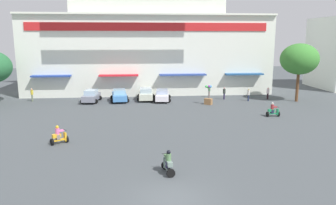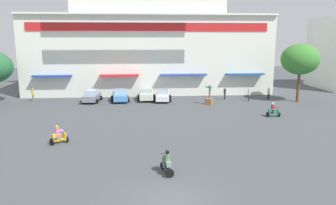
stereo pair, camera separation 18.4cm
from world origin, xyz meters
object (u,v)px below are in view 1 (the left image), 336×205
(parked_car_1, at_px, (119,95))
(parked_car_2, at_px, (146,94))
(scooter_rider_5, at_px, (59,136))
(pedestrian_3, at_px, (209,90))
(pedestrian_1, at_px, (32,94))
(balloon_vendor_cart, at_px, (208,98))
(pedestrian_0, at_px, (268,93))
(scooter_rider_2, at_px, (273,111))
(scooter_rider_0, at_px, (168,163))
(pedestrian_4, at_px, (224,93))
(parked_car_3, at_px, (162,95))
(parked_car_0, at_px, (91,96))
(plaza_tree_1, at_px, (299,59))
(pedestrian_2, at_px, (249,94))

(parked_car_1, height_order, parked_car_2, parked_car_2)
(scooter_rider_5, distance_m, pedestrian_3, 24.74)
(pedestrian_1, relative_size, balloon_vendor_cart, 0.70)
(pedestrian_0, distance_m, pedestrian_1, 30.90)
(parked_car_1, height_order, scooter_rider_2, parked_car_1)
(scooter_rider_0, xyz_separation_m, pedestrian_3, (8.04, 25.32, 0.36))
(pedestrian_3, relative_size, pedestrian_4, 1.05)
(parked_car_3, height_order, pedestrian_3, pedestrian_3)
(balloon_vendor_cart, bearing_deg, pedestrian_4, 48.34)
(parked_car_2, bearing_deg, pedestrian_0, -3.42)
(parked_car_0, xyz_separation_m, parked_car_1, (3.56, 0.16, -0.00))
(parked_car_2, height_order, parked_car_3, parked_car_2)
(pedestrian_1, bearing_deg, scooter_rider_5, -67.56)
(pedestrian_1, height_order, balloon_vendor_cart, balloon_vendor_cart)
(plaza_tree_1, height_order, parked_car_0, plaza_tree_1)
(parked_car_3, height_order, scooter_rider_2, scooter_rider_2)
(parked_car_0, relative_size, pedestrian_0, 2.56)
(pedestrian_2, xyz_separation_m, pedestrian_3, (-4.49, 3.12, 0.07))
(balloon_vendor_cart, bearing_deg, scooter_rider_2, -51.99)
(scooter_rider_2, bearing_deg, parked_car_2, 140.71)
(parked_car_1, distance_m, pedestrian_2, 16.73)
(scooter_rider_5, bearing_deg, parked_car_2, 68.06)
(parked_car_2, distance_m, scooter_rider_2, 16.71)
(parked_car_3, height_order, pedestrian_4, pedestrian_4)
(parked_car_0, bearing_deg, scooter_rider_5, -90.57)
(scooter_rider_0, bearing_deg, balloon_vendor_cart, 71.43)
(scooter_rider_2, bearing_deg, balloon_vendor_cart, 128.01)
(pedestrian_2, bearing_deg, scooter_rider_0, -119.44)
(parked_car_2, height_order, pedestrian_1, pedestrian_1)
(pedestrian_0, distance_m, balloon_vendor_cart, 9.09)
(scooter_rider_0, bearing_deg, scooter_rider_5, 140.95)
(scooter_rider_0, xyz_separation_m, scooter_rider_5, (-7.87, 6.38, -0.02))
(parked_car_0, relative_size, balloon_vendor_cart, 1.65)
(parked_car_1, xyz_separation_m, balloon_vendor_cart, (11.00, -3.10, 0.05))
(parked_car_2, bearing_deg, scooter_rider_2, -39.29)
(pedestrian_2, xyz_separation_m, pedestrian_4, (-2.85, 1.39, 0.00))
(parked_car_3, distance_m, scooter_rider_5, 19.28)
(scooter_rider_5, bearing_deg, parked_car_3, 61.31)
(scooter_rider_0, distance_m, pedestrian_1, 28.91)
(scooter_rider_0, xyz_separation_m, pedestrian_4, (9.68, 23.59, 0.30))
(pedestrian_4, bearing_deg, pedestrian_0, -4.03)
(parked_car_3, bearing_deg, scooter_rider_2, -41.93)
(balloon_vendor_cart, bearing_deg, pedestrian_3, 76.52)
(parked_car_0, relative_size, pedestrian_2, 2.49)
(balloon_vendor_cart, bearing_deg, pedestrian_1, 169.61)
(parked_car_3, xyz_separation_m, scooter_rider_0, (-1.39, -23.30, -0.11))
(scooter_rider_0, height_order, pedestrian_0, pedestrian_0)
(parked_car_3, distance_m, scooter_rider_0, 23.34)
(scooter_rider_2, height_order, scooter_rider_5, scooter_rider_2)
(parked_car_3, bearing_deg, scooter_rider_5, -118.69)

